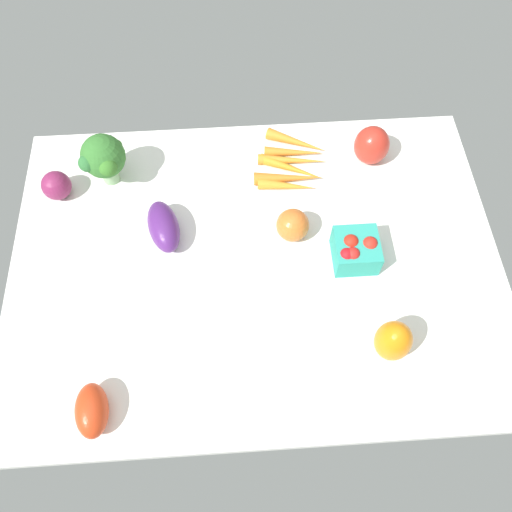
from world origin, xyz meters
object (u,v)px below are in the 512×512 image
object	(u,v)px
berry_basket	(356,250)
heirloom_tomato_orange	(293,225)
bell_pepper_orange	(393,341)
roma_tomato	(92,410)
broccoli_head	(103,158)
carrot_bunch	(292,164)
bell_pepper_red	(372,145)
eggplant	(164,227)
red_onion_center	(56,185)

from	to	relation	value
berry_basket	heirloom_tomato_orange	distance (cm)	14.18
berry_basket	bell_pepper_orange	size ratio (longest dim) A/B	0.89
roma_tomato	broccoli_head	world-z (taller)	broccoli_head
carrot_bunch	roma_tomato	size ratio (longest dim) A/B	1.99
roma_tomato	broccoli_head	distance (cm)	53.58
roma_tomato	bell_pepper_red	distance (cm)	81.64
roma_tomato	heirloom_tomato_orange	xyz separation A→B (cm)	(-39.42, -36.00, 0.59)
bell_pepper_red	bell_pepper_orange	distance (cm)	47.36
berry_basket	carrot_bunch	bearing A→B (deg)	-67.01
carrot_bunch	eggplant	size ratio (longest dim) A/B	1.54
roma_tomato	heirloom_tomato_orange	distance (cm)	53.39
berry_basket	heirloom_tomato_orange	size ratio (longest dim) A/B	1.29
broccoli_head	bell_pepper_orange	world-z (taller)	broccoli_head
roma_tomato	bell_pepper_orange	world-z (taller)	bell_pepper_orange
roma_tomato	berry_basket	bearing A→B (deg)	-67.01
eggplant	broccoli_head	world-z (taller)	broccoli_head
heirloom_tomato_orange	broccoli_head	distance (cm)	44.00
roma_tomato	carrot_bunch	bearing A→B (deg)	-43.59
broccoli_head	red_onion_center	bearing A→B (deg)	16.25
carrot_bunch	eggplant	xyz separation A→B (cm)	(29.21, 16.43, 1.86)
broccoli_head	bell_pepper_red	world-z (taller)	broccoli_head
heirloom_tomato_orange	carrot_bunch	bearing A→B (deg)	-95.56
berry_basket	red_onion_center	bearing A→B (deg)	-18.17
carrot_bunch	roma_tomato	distance (cm)	68.00
berry_basket	carrot_bunch	world-z (taller)	berry_basket
berry_basket	bell_pepper_red	bearing A→B (deg)	-106.35
eggplant	roma_tomato	bearing A→B (deg)	-31.74
roma_tomato	heirloom_tomato_orange	size ratio (longest dim) A/B	1.40
red_onion_center	eggplant	distance (cm)	27.09
heirloom_tomato_orange	eggplant	bearing A→B (deg)	-3.45
roma_tomato	eggplant	bearing A→B (deg)	-23.95
bell_pepper_red	roma_tomato	bearing A→B (deg)	43.07
broccoli_head	eggplant	bearing A→B (deg)	129.10
berry_basket	broccoli_head	xyz separation A→B (cm)	(52.58, -24.28, 4.32)
red_onion_center	eggplant	bearing A→B (deg)	152.79
berry_basket	bell_pepper_red	world-z (taller)	bell_pepper_red
heirloom_tomato_orange	bell_pepper_red	world-z (taller)	bell_pepper_red
roma_tomato	broccoli_head	xyz separation A→B (cm)	(0.78, -53.34, 4.93)
red_onion_center	bell_pepper_orange	bearing A→B (deg)	148.41
berry_basket	broccoli_head	size ratio (longest dim) A/B	0.70
berry_basket	bell_pepper_red	distance (cm)	27.82
heirloom_tomato_orange	broccoli_head	world-z (taller)	broccoli_head
bell_pepper_orange	carrot_bunch	bearing A→B (deg)	-72.77
berry_basket	red_onion_center	world-z (taller)	berry_basket
berry_basket	bell_pepper_orange	distance (cm)	20.84
berry_basket	bell_pepper_orange	bearing A→B (deg)	99.69
eggplant	bell_pepper_red	size ratio (longest dim) A/B	1.36
carrot_bunch	berry_basket	bearing A→B (deg)	112.99
heirloom_tomato_orange	red_onion_center	bearing A→B (deg)	-15.24
eggplant	broccoli_head	xyz separation A→B (cm)	(12.75, -15.69, 4.67)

